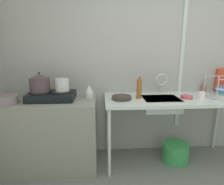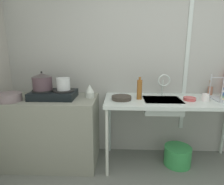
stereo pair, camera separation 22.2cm
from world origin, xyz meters
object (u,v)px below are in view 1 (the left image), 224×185
percolator (89,92)px  cereal_box (222,81)px  bucket_on_floor (175,152)px  bottle_by_sink (139,89)px  sink_basin (161,104)px  cup_by_rack (202,95)px  pot_on_right_burner (62,85)px  stove (52,96)px  dish_rack (223,92)px  utensil_jar (204,89)px  pot_on_left_burner (40,83)px  faucet (161,81)px  frying_pan (122,98)px  small_bowl_on_drainboard (187,97)px  pot_beside_stove (5,100)px

percolator → cereal_box: size_ratio=0.51×
bucket_on_floor → bottle_by_sink: bearing=177.7°
cereal_box → bucket_on_floor: 1.19m
sink_basin → cup_by_rack: 0.51m
pot_on_right_burner → bottle_by_sink: 0.93m
stove → bottle_by_sink: 1.06m
stove → cereal_box: 2.30m
pot_on_right_burner → dish_rack: bearing=0.1°
percolator → cup_by_rack: 1.39m
utensil_jar → bucket_on_floor: utensil_jar is taller
bucket_on_floor → cereal_box: bearing=22.6°
pot_on_left_burner → utensil_jar: bearing=7.1°
bottle_by_sink → faucet: bearing=23.8°
pot_on_right_burner → faucet: 1.26m
dish_rack → cereal_box: 0.32m
pot_on_right_burner → frying_pan: size_ratio=0.67×
pot_on_left_burner → frying_pan: 0.99m
bottle_by_sink → stove: bearing=180.0°
pot_on_right_burner → small_bowl_on_drainboard: (1.52, -0.03, -0.16)m
faucet → utensil_jar: 0.68m
stove → pot_beside_stove: (-0.47, -0.16, -0.00)m
small_bowl_on_drainboard → cup_by_rack: bearing=-7.8°
stove → percolator: (0.44, 0.05, 0.03)m
dish_rack → stove: bearing=-179.9°
pot_beside_stove → cup_by_rack: bearing=2.5°
pot_on_left_burner → pot_on_right_burner: size_ratio=1.47×
stove → pot_on_right_burner: 0.18m
pot_on_right_burner → pot_on_left_burner: bearing=-180.0°
cereal_box → stove: bearing=-166.5°
dish_rack → utensil_jar: bearing=111.6°
stove → small_bowl_on_drainboard: 1.66m
sink_basin → cereal_box: 1.01m
dish_rack → small_bowl_on_drainboard: (-0.48, -0.04, -0.04)m
pot_on_right_burner → small_bowl_on_drainboard: pot_on_right_burner is taller
stove → cereal_box: cereal_box is taller
cup_by_rack → utensil_jar: (0.20, 0.32, 0.01)m
pot_on_left_burner → sink_basin: size_ratio=0.53×
pot_on_right_burner → cup_by_rack: (1.70, -0.06, -0.14)m
pot_on_left_burner → bottle_by_sink: 1.19m
faucet → cereal_box: bearing=8.3°
utensil_jar → cereal_box: bearing=0.7°
small_bowl_on_drainboard → utensil_jar: (0.37, 0.30, 0.04)m
frying_pan → cup_by_rack: size_ratio=2.79×
frying_pan → faucet: bearing=17.9°
small_bowl_on_drainboard → sink_basin: bearing=175.8°
cup_by_rack → bucket_on_floor: 0.83m
faucet → bottle_by_sink: faucet is taller
percolator → bucket_on_floor: (1.13, -0.08, -0.83)m
pot_on_right_burner → pot_beside_stove: bearing=-165.4°
bucket_on_floor → pot_beside_stove: bearing=-176.2°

